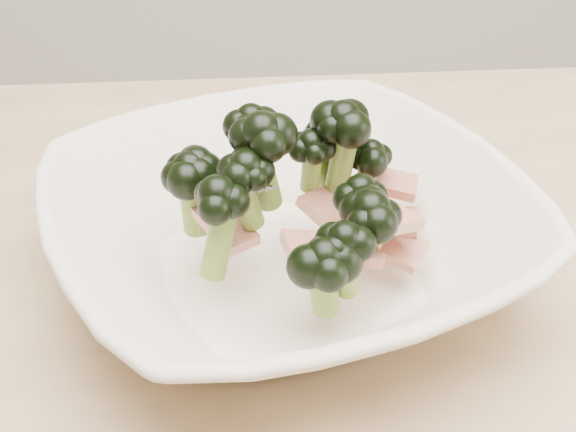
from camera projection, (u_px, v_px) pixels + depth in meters
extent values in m
cube|color=tan|center=(463.00, 368.00, 0.49)|extent=(1.20, 0.80, 0.04)
imported|color=silver|center=(288.00, 234.00, 0.51)|extent=(0.38, 0.38, 0.07)
cylinder|color=olive|center=(247.00, 202.00, 0.46)|extent=(0.02, 0.02, 0.04)
ellipsoid|color=black|center=(246.00, 167.00, 0.45)|extent=(0.03, 0.03, 0.03)
cylinder|color=olive|center=(199.00, 201.00, 0.51)|extent=(0.02, 0.02, 0.05)
ellipsoid|color=black|center=(197.00, 164.00, 0.49)|extent=(0.04, 0.04, 0.03)
cylinder|color=olive|center=(220.00, 239.00, 0.46)|extent=(0.03, 0.02, 0.05)
ellipsoid|color=black|center=(217.00, 194.00, 0.44)|extent=(0.04, 0.04, 0.03)
cylinder|color=olive|center=(369.00, 242.00, 0.47)|extent=(0.02, 0.02, 0.04)
ellipsoid|color=black|center=(371.00, 210.00, 0.46)|extent=(0.04, 0.04, 0.03)
cylinder|color=olive|center=(193.00, 206.00, 0.50)|extent=(0.02, 0.03, 0.05)
ellipsoid|color=black|center=(190.00, 168.00, 0.49)|extent=(0.04, 0.04, 0.03)
cylinder|color=olive|center=(323.00, 290.00, 0.45)|extent=(0.02, 0.02, 0.04)
ellipsoid|color=black|center=(324.00, 257.00, 0.43)|extent=(0.04, 0.04, 0.03)
cylinder|color=olive|center=(359.00, 217.00, 0.48)|extent=(0.02, 0.02, 0.03)
ellipsoid|color=black|center=(360.00, 191.00, 0.47)|extent=(0.03, 0.03, 0.03)
cylinder|color=olive|center=(311.00, 171.00, 0.51)|extent=(0.01, 0.02, 0.03)
ellipsoid|color=black|center=(311.00, 144.00, 0.50)|extent=(0.03, 0.03, 0.02)
cylinder|color=olive|center=(252.00, 156.00, 0.50)|extent=(0.02, 0.02, 0.04)
ellipsoid|color=black|center=(251.00, 119.00, 0.49)|extent=(0.03, 0.03, 0.03)
cylinder|color=olive|center=(263.00, 176.00, 0.48)|extent=(0.03, 0.03, 0.05)
ellipsoid|color=black|center=(262.00, 132.00, 0.46)|extent=(0.04, 0.04, 0.03)
cylinder|color=olive|center=(369.00, 185.00, 0.53)|extent=(0.02, 0.02, 0.04)
ellipsoid|color=black|center=(371.00, 153.00, 0.52)|extent=(0.03, 0.03, 0.02)
cylinder|color=olive|center=(343.00, 273.00, 0.45)|extent=(0.02, 0.02, 0.04)
ellipsoid|color=black|center=(345.00, 239.00, 0.44)|extent=(0.03, 0.03, 0.03)
cylinder|color=olive|center=(342.00, 162.00, 0.51)|extent=(0.02, 0.02, 0.05)
ellipsoid|color=black|center=(343.00, 118.00, 0.49)|extent=(0.04, 0.04, 0.03)
cylinder|color=olive|center=(325.00, 165.00, 0.53)|extent=(0.02, 0.02, 0.04)
ellipsoid|color=black|center=(326.00, 133.00, 0.52)|extent=(0.03, 0.03, 0.03)
cube|color=maroon|center=(383.00, 240.00, 0.50)|extent=(0.06, 0.05, 0.02)
cube|color=maroon|center=(390.00, 222.00, 0.52)|extent=(0.05, 0.05, 0.02)
cube|color=maroon|center=(222.00, 221.00, 0.49)|extent=(0.05, 0.06, 0.02)
cube|color=maroon|center=(343.00, 206.00, 0.52)|extent=(0.06, 0.06, 0.02)
cube|color=maroon|center=(385.00, 213.00, 0.49)|extent=(0.05, 0.05, 0.02)
cube|color=maroon|center=(386.00, 182.00, 0.53)|extent=(0.05, 0.03, 0.01)
cube|color=maroon|center=(332.00, 249.00, 0.46)|extent=(0.06, 0.03, 0.02)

